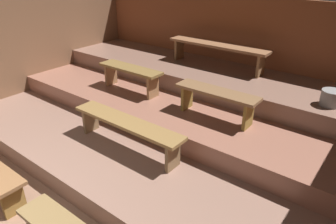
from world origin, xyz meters
name	(u,v)px	position (x,y,z in m)	size (l,w,h in m)	color
ground	(140,155)	(0.00, 2.63, -0.04)	(7.09, 6.06, 0.08)	#936B53
wall_back	(225,51)	(0.00, 5.29, 1.10)	(7.09, 0.06, 2.20)	#975131
wall_left	(22,53)	(-3.18, 2.63, 1.10)	(0.06, 6.06, 2.20)	brown
platform_lower	(164,130)	(0.00, 3.24, 0.15)	(6.29, 4.04, 0.31)	#906B5B
platform_middle	(187,101)	(0.00, 3.94, 0.46)	(6.29, 2.65, 0.31)	#996451
platform_upper	(205,76)	(0.00, 4.53, 0.77)	(6.29, 1.45, 0.31)	#8B6655
bench_lower_center	(127,126)	(0.09, 2.29, 0.67)	(1.89, 0.34, 0.45)	olive
bench_middle_left	(130,73)	(-0.89, 3.40, 0.96)	(1.30, 0.34, 0.45)	olive
bench_middle_right	(216,97)	(0.89, 3.40, 0.96)	(1.30, 0.34, 0.45)	olive
bench_upper_center	(217,48)	(0.10, 4.76, 1.29)	(2.02, 0.34, 0.45)	#91603F
pail_upper	(331,98)	(2.29, 4.21, 1.03)	(0.30, 0.30, 0.23)	gray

